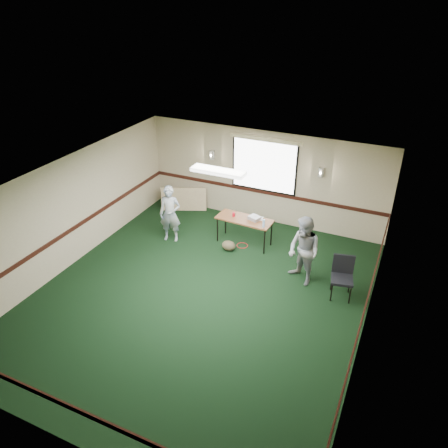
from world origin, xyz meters
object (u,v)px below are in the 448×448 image
at_px(conference_chair, 343,273).
at_px(person_left, 170,214).
at_px(projector, 254,218).
at_px(folding_table, 244,221).
at_px(person_right, 304,251).

relative_size(conference_chair, person_left, 0.61).
bearing_deg(projector, person_left, -139.77).
bearing_deg(folding_table, conference_chair, -19.25).
bearing_deg(projector, folding_table, -143.81).
xyz_separation_m(projector, person_right, (1.62, -1.09, 0.04)).
distance_m(folding_table, person_right, 2.14).
bearing_deg(folding_table, projector, 17.14).
bearing_deg(person_left, person_right, -20.98).
bearing_deg(folding_table, person_left, -158.29).
height_order(folding_table, projector, projector).
bearing_deg(person_left, projector, 3.25).
distance_m(projector, person_right, 1.95).
height_order(projector, conference_chair, conference_chair).
relative_size(folding_table, person_right, 0.91).
distance_m(conference_chair, person_right, 0.97).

